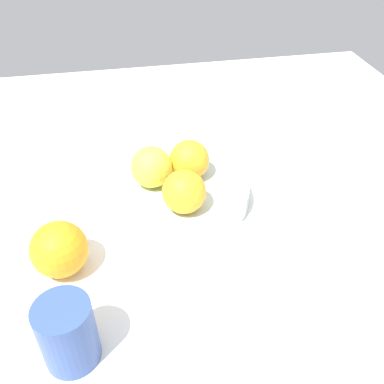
# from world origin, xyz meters

# --- Properties ---
(ground_plane) EXTENTS (1.10, 1.10, 0.02)m
(ground_plane) POSITION_xyz_m (0.00, 0.00, -0.01)
(ground_plane) COLOR white
(fruit_bowl) EXTENTS (0.17, 0.17, 0.04)m
(fruit_bowl) POSITION_xyz_m (0.00, 0.00, 0.02)
(fruit_bowl) COLOR silver
(fruit_bowl) RESTS_ON ground_plane
(orange_in_bowl_0) EXTENTS (0.06, 0.06, 0.06)m
(orange_in_bowl_0) POSITION_xyz_m (0.00, -0.02, 0.07)
(orange_in_bowl_0) COLOR #F9A823
(orange_in_bowl_0) RESTS_ON fruit_bowl
(orange_in_bowl_1) EXTENTS (0.06, 0.06, 0.06)m
(orange_in_bowl_1) POSITION_xyz_m (0.02, 0.05, 0.07)
(orange_in_bowl_1) COLOR #F9A823
(orange_in_bowl_1) RESTS_ON fruit_bowl
(orange_in_bowl_2) EXTENTS (0.06, 0.06, 0.06)m
(orange_in_bowl_2) POSITION_xyz_m (0.06, -0.01, 0.07)
(orange_in_bowl_2) COLOR yellow
(orange_in_bowl_2) RESTS_ON fruit_bowl
(orange_loose_0) EXTENTS (0.07, 0.07, 0.07)m
(orange_loose_0) POSITION_xyz_m (0.19, 0.10, 0.04)
(orange_loose_0) COLOR orange
(orange_loose_0) RESTS_ON ground_plane
(ceramic_cup) EXTENTS (0.06, 0.06, 0.08)m
(ceramic_cup) POSITION_xyz_m (0.18, 0.23, 0.04)
(ceramic_cup) COLOR #334C8C
(ceramic_cup) RESTS_ON ground_plane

